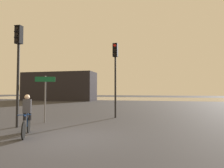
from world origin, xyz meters
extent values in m
plane|color=#333338|center=(0.00, 0.00, 0.00)|extent=(120.00, 120.00, 0.00)
cube|color=gray|center=(0.00, 33.24, 0.00)|extent=(80.00, 16.00, 0.01)
cube|color=black|center=(-13.46, 23.24, 2.55)|extent=(13.32, 4.00, 5.09)
cylinder|color=black|center=(-3.41, 1.38, 2.04)|extent=(0.12, 0.12, 4.08)
cube|color=black|center=(-3.41, 1.38, 4.53)|extent=(0.34, 0.26, 0.90)
cylinder|color=black|center=(-3.42, 1.25, 4.82)|extent=(0.19, 0.04, 0.19)
cube|color=black|center=(-3.42, 1.23, 4.93)|extent=(0.20, 0.13, 0.02)
cylinder|color=black|center=(-3.42, 1.25, 4.53)|extent=(0.19, 0.04, 0.19)
cube|color=black|center=(-3.42, 1.23, 4.64)|extent=(0.20, 0.13, 0.02)
cylinder|color=black|center=(-3.42, 1.25, 4.24)|extent=(0.19, 0.04, 0.19)
cube|color=black|center=(-3.42, 1.23, 4.35)|extent=(0.20, 0.13, 0.02)
cylinder|color=black|center=(0.65, 5.33, 2.01)|extent=(0.12, 0.12, 4.02)
cube|color=black|center=(0.65, 5.33, 4.47)|extent=(0.35, 0.28, 0.90)
cylinder|color=red|center=(0.64, 5.20, 4.76)|extent=(0.19, 0.05, 0.19)
cube|color=black|center=(0.64, 5.18, 4.87)|extent=(0.20, 0.14, 0.02)
cylinder|color=black|center=(0.64, 5.20, 4.47)|extent=(0.19, 0.05, 0.19)
cube|color=black|center=(0.64, 5.18, 4.58)|extent=(0.20, 0.14, 0.02)
cylinder|color=black|center=(0.64, 5.20, 4.18)|extent=(0.19, 0.05, 0.19)
cube|color=black|center=(0.64, 5.18, 4.29)|extent=(0.20, 0.14, 0.02)
cylinder|color=slate|center=(-2.84, 2.80, 1.30)|extent=(0.08, 0.08, 2.60)
cube|color=#116038|center=(-2.83, 2.75, 2.41)|extent=(1.06, 0.36, 0.28)
cylinder|color=black|center=(-1.63, -0.36, 0.33)|extent=(0.35, 0.60, 0.66)
cylinder|color=black|center=(-2.13, 0.56, 0.33)|extent=(0.35, 0.60, 0.66)
cylinder|color=navy|center=(-1.88, 0.10, 0.83)|extent=(0.44, 0.76, 0.04)
cylinder|color=navy|center=(-1.95, 0.23, 0.61)|extent=(0.04, 0.04, 0.55)
cylinder|color=navy|center=(-1.65, -0.32, 0.88)|extent=(0.42, 0.25, 0.03)
cylinder|color=black|center=(-2.04, 0.18, 0.88)|extent=(0.11, 0.11, 0.60)
cylinder|color=black|center=(-1.86, 0.28, 0.88)|extent=(0.11, 0.11, 0.60)
cube|color=#3F3F47|center=(-1.93, 0.19, 1.15)|extent=(0.36, 0.32, 0.54)
sphere|color=beige|center=(-1.91, 0.16, 1.52)|extent=(0.20, 0.20, 0.20)
camera|label=1|loc=(2.90, -5.94, 1.77)|focal=28.00mm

